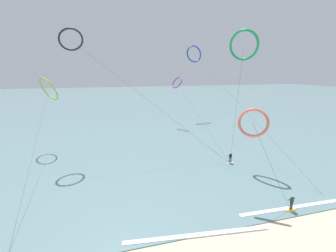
% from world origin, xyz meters
% --- Properties ---
extents(sea_water, '(400.00, 200.00, 0.08)m').
position_xyz_m(sea_water, '(0.00, 108.68, 0.04)').
color(sea_water, slate).
rests_on(sea_water, ground).
extents(surfer_ivory, '(1.40, 0.58, 1.70)m').
position_xyz_m(surfer_ivory, '(9.85, 22.50, 0.82)').
color(surfer_ivory, silver).
rests_on(surfer_ivory, ground).
extents(surfer_amber, '(1.40, 0.63, 1.70)m').
position_xyz_m(surfer_amber, '(9.40, 9.67, 0.82)').
color(surfer_amber, orange).
rests_on(surfer_amber, ground).
extents(kite_lime, '(4.54, 29.74, 13.19)m').
position_xyz_m(kite_lime, '(-18.16, 37.70, 11.07)').
color(kite_lime, '#8CC62D').
rests_on(kite_lime, ground).
extents(kite_coral, '(4.60, 5.14, 10.37)m').
position_xyz_m(kite_coral, '(6.58, 13.21, 8.82)').
color(kite_coral, '#EA7260').
rests_on(kite_coral, ground).
extents(kite_cobalt, '(5.21, 49.05, 21.75)m').
position_xyz_m(kite_cobalt, '(17.69, 58.83, 19.19)').
color(kite_cobalt, '#2647B7').
rests_on(kite_cobalt, ground).
extents(kite_charcoal, '(25.04, 11.93, 20.65)m').
position_xyz_m(kite_charcoal, '(-13.07, 32.92, 18.92)').
color(kite_charcoal, black).
rests_on(kite_charcoal, ground).
extents(kite_emerald, '(4.21, 4.45, 20.33)m').
position_xyz_m(kite_emerald, '(12.24, 24.82, 18.03)').
color(kite_emerald, '#199351').
rests_on(kite_emerald, ground).
extents(kite_violet, '(3.17, 29.14, 12.78)m').
position_xyz_m(kite_violet, '(9.57, 49.61, 11.27)').
color(kite_violet, purple).
rests_on(kite_violet, ground).
extents(wave_crest_near, '(13.22, 1.95, 0.12)m').
position_xyz_m(wave_crest_near, '(-1.31, 8.81, 0.06)').
color(wave_crest_near, white).
rests_on(wave_crest_near, ground).
extents(wave_crest_mid, '(18.67, 1.22, 0.12)m').
position_xyz_m(wave_crest_mid, '(13.11, 9.87, 0.06)').
color(wave_crest_mid, white).
rests_on(wave_crest_mid, ground).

